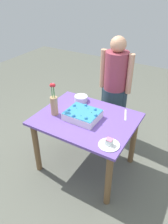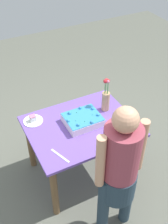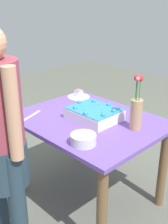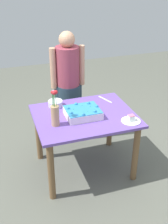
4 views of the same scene
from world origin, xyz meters
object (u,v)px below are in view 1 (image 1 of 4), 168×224
object	(u,v)px
flower_vase	(54,104)
sheet_cake	(83,115)
serving_plate_with_slice	(109,144)
cake_knife	(125,115)
fruit_bowl	(81,98)
person_standing	(115,85)

from	to	relation	value
flower_vase	sheet_cake	bearing A→B (deg)	15.35
serving_plate_with_slice	cake_knife	bearing A→B (deg)	95.98
flower_vase	serving_plate_with_slice	bearing A→B (deg)	-12.64
sheet_cake	fruit_bowl	world-z (taller)	sheet_cake
sheet_cake	serving_plate_with_slice	distance (m)	0.52
sheet_cake	flower_vase	distance (m)	0.35
serving_plate_with_slice	person_standing	size ratio (longest dim) A/B	0.14
fruit_bowl	flower_vase	bearing A→B (deg)	-103.07
serving_plate_with_slice	cake_knife	world-z (taller)	serving_plate_with_slice
serving_plate_with_slice	person_standing	xyz separation A→B (m)	(-0.40, 1.02, 0.10)
sheet_cake	fruit_bowl	xyz separation A→B (m)	(-0.22, 0.33, -0.01)
flower_vase	fruit_bowl	size ratio (longest dim) A/B	2.36
sheet_cake	cake_knife	world-z (taller)	sheet_cake
cake_knife	fruit_bowl	size ratio (longest dim) A/B	1.39
sheet_cake	cake_knife	bearing A→B (deg)	38.45
sheet_cake	person_standing	size ratio (longest dim) A/B	0.25
cake_knife	fruit_bowl	bearing A→B (deg)	-112.67
cake_knife	person_standing	bearing A→B (deg)	-163.49
serving_plate_with_slice	fruit_bowl	world-z (taller)	serving_plate_with_slice
sheet_cake	serving_plate_with_slice	size ratio (longest dim) A/B	1.79
cake_knife	flower_vase	distance (m)	0.83
sheet_cake	person_standing	bearing A→B (deg)	86.38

